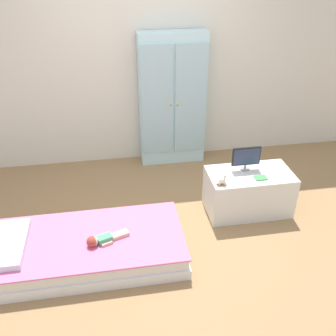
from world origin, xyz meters
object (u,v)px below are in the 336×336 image
Objects in this scene: bed at (88,248)px; tv_monitor at (246,157)px; doll at (100,240)px; wardrobe at (172,101)px; tv_stand at (248,192)px; rocking_horse_toy at (223,180)px; book_green at (261,178)px.

tv_monitor is (1.66, 0.55, 0.50)m from bed.
doll is 2.12m from wardrobe.
tv_stand is (1.58, 0.55, -0.03)m from doll.
tv_monitor is at bearing 112.92° from tv_stand.
tv_stand is at bearing -63.97° from wardrobe.
bed is 2.16m from wardrobe.
doll is 3.20× the size of rocking_horse_toy.
wardrobe reaches higher than tv_stand.
book_green is (0.68, -1.36, -0.36)m from wardrobe.
doll is at bearing -118.34° from wardrobe.
tv_monitor is at bearing 117.83° from book_green.
bed is at bearing -164.63° from tv_stand.
bed is 5.85× the size of tv_monitor.
rocking_horse_toy is (0.25, -1.41, -0.31)m from wardrobe.
tv_monitor is 2.53× the size of rocking_horse_toy.
book_green is at bearing -62.17° from tv_monitor.
bed is 1.82m from tv_monitor.
wardrobe reaches higher than doll.
rocking_horse_toy is (1.34, 0.30, 0.41)m from bed.
tv_monitor is (1.54, 0.63, 0.35)m from doll.
tv_monitor is 0.26m from book_green.
doll is at bearing -33.74° from bed.
book_green is at bearing 7.31° from rocking_horse_toy.
book_green is at bearing 14.96° from doll.
bed is 2.00× the size of tv_stand.
doll is 1.27× the size of tv_monitor.
doll is 0.23× the size of wardrobe.
book_green is (0.10, -0.19, -0.15)m from tv_monitor.
bed is at bearing 146.26° from doll.
rocking_horse_toy is at bearing -155.28° from tv_stand.
book_green is at bearing -58.72° from tv_stand.
book_green is (0.42, 0.05, -0.05)m from rocking_horse_toy.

